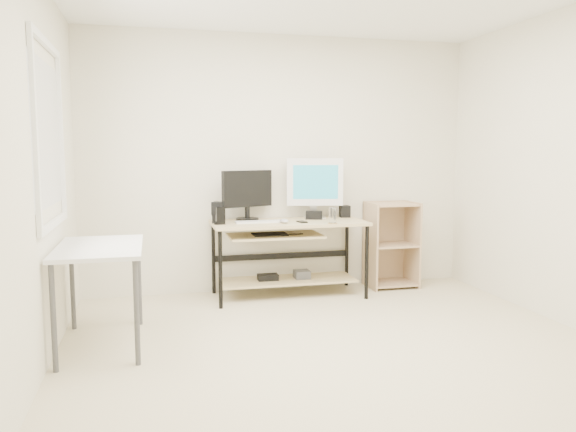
# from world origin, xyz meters

# --- Properties ---
(room) EXTENTS (4.01, 4.01, 2.62)m
(room) POSITION_xyz_m (-0.14, 0.04, 1.32)
(room) COLOR beige
(room) RESTS_ON ground
(desk) EXTENTS (1.50, 0.65, 0.75)m
(desk) POSITION_xyz_m (-0.03, 1.66, 0.54)
(desk) COLOR tan
(desk) RESTS_ON ground
(side_table) EXTENTS (0.60, 1.00, 0.75)m
(side_table) POSITION_xyz_m (-1.68, 0.60, 0.67)
(side_table) COLOR silver
(side_table) RESTS_ON ground
(shelf_unit) EXTENTS (0.50, 0.40, 0.90)m
(shelf_unit) POSITION_xyz_m (1.15, 1.82, 0.45)
(shelf_unit) COLOR tan
(shelf_unit) RESTS_ON ground
(black_monitor) EXTENTS (0.52, 0.24, 0.49)m
(black_monitor) POSITION_xyz_m (-0.38, 1.83, 1.03)
(black_monitor) COLOR black
(black_monitor) RESTS_ON desk
(white_imac) EXTENTS (0.57, 0.18, 0.61)m
(white_imac) POSITION_xyz_m (0.32, 1.83, 1.10)
(white_imac) COLOR silver
(white_imac) RESTS_ON desk
(keyboard) EXTENTS (0.47, 0.14, 0.02)m
(keyboard) POSITION_xyz_m (-0.30, 1.62, 0.76)
(keyboard) COLOR silver
(keyboard) RESTS_ON desk
(mouse) EXTENTS (0.10, 0.13, 0.04)m
(mouse) POSITION_xyz_m (-0.08, 1.53, 0.77)
(mouse) COLOR #B9B9BE
(mouse) RESTS_ON desk
(center_speaker) EXTENTS (0.18, 0.12, 0.08)m
(center_speaker) POSITION_xyz_m (0.29, 1.75, 0.79)
(center_speaker) COLOR black
(center_speaker) RESTS_ON desk
(speaker_left) EXTENTS (0.13, 0.13, 0.20)m
(speaker_left) POSITION_xyz_m (-0.69, 1.68, 0.86)
(speaker_left) COLOR black
(speaker_left) RESTS_ON desk
(speaker_right) EXTENTS (0.11, 0.11, 0.12)m
(speaker_right) POSITION_xyz_m (0.65, 1.84, 0.81)
(speaker_right) COLOR black
(speaker_right) RESTS_ON desk
(audio_controller) EXTENTS (0.09, 0.06, 0.16)m
(audio_controller) POSITION_xyz_m (-0.68, 1.57, 0.83)
(audio_controller) COLOR black
(audio_controller) RESTS_ON desk
(volume_puck) EXTENTS (0.09, 0.09, 0.03)m
(volume_puck) POSITION_xyz_m (-0.71, 1.58, 0.76)
(volume_puck) COLOR black
(volume_puck) RESTS_ON desk
(smartphone) EXTENTS (0.09, 0.14, 0.01)m
(smartphone) POSITION_xyz_m (0.10, 1.54, 0.76)
(smartphone) COLOR black
(smartphone) RESTS_ON desk
(coaster) EXTENTS (0.10, 0.10, 0.01)m
(coaster) POSITION_xyz_m (0.36, 1.39, 0.75)
(coaster) COLOR #A6814B
(coaster) RESTS_ON desk
(drinking_glass) EXTENTS (0.08, 0.08, 0.14)m
(drinking_glass) POSITION_xyz_m (0.36, 1.39, 0.83)
(drinking_glass) COLOR white
(drinking_glass) RESTS_ON coaster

